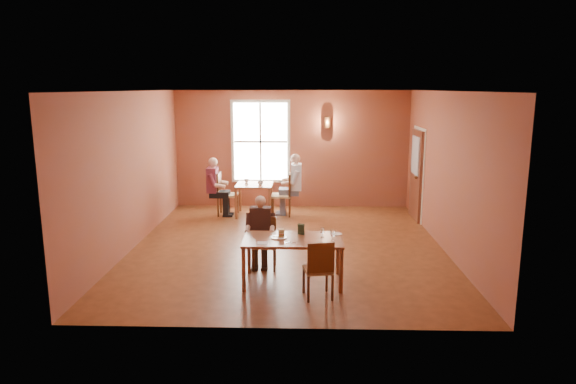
{
  "coord_description": "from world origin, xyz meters",
  "views": [
    {
      "loc": [
        0.29,
        -9.65,
        3.06
      ],
      "look_at": [
        0.0,
        0.2,
        1.05
      ],
      "focal_mm": 32.0,
      "sensor_mm": 36.0,
      "label": 1
    }
  ],
  "objects_px": {
    "diner_main": "(264,235)",
    "main_table": "(293,261)",
    "diner_white": "(282,186)",
    "chair_diner_maroon": "(228,194)",
    "chair_diner_white": "(281,195)",
    "chair_empty": "(318,268)",
    "second_table": "(255,200)",
    "diner_maroon": "(226,187)",
    "chair_diner_main": "(264,244)"
  },
  "relations": [
    {
      "from": "diner_main",
      "to": "second_table",
      "type": "relative_size",
      "value": 1.36
    },
    {
      "from": "diner_main",
      "to": "chair_diner_maroon",
      "type": "bearing_deg",
      "value": -72.78
    },
    {
      "from": "diner_main",
      "to": "diner_maroon",
      "type": "relative_size",
      "value": 0.86
    },
    {
      "from": "chair_diner_white",
      "to": "diner_maroon",
      "type": "bearing_deg",
      "value": 90.0
    },
    {
      "from": "main_table",
      "to": "second_table",
      "type": "xyz_separation_m",
      "value": [
        -1.02,
        4.4,
        0.02
      ]
    },
    {
      "from": "diner_white",
      "to": "chair_diner_maroon",
      "type": "xyz_separation_m",
      "value": [
        -1.33,
        0.0,
        -0.2
      ]
    },
    {
      "from": "chair_diner_main",
      "to": "main_table",
      "type": "bearing_deg",
      "value": 127.57
    },
    {
      "from": "chair_diner_main",
      "to": "second_table",
      "type": "bearing_deg",
      "value": -82.09
    },
    {
      "from": "second_table",
      "to": "chair_diner_maroon",
      "type": "distance_m",
      "value": 0.66
    },
    {
      "from": "chair_diner_main",
      "to": "chair_diner_maroon",
      "type": "xyz_separation_m",
      "value": [
        -1.17,
        3.75,
        0.09
      ]
    },
    {
      "from": "diner_main",
      "to": "chair_diner_white",
      "type": "distance_m",
      "value": 3.78
    },
    {
      "from": "second_table",
      "to": "chair_diner_maroon",
      "type": "xyz_separation_m",
      "value": [
        -0.65,
        0.0,
        0.14
      ]
    },
    {
      "from": "chair_diner_main",
      "to": "chair_empty",
      "type": "xyz_separation_m",
      "value": [
        0.88,
        -1.21,
        0.01
      ]
    },
    {
      "from": "chair_diner_main",
      "to": "diner_white",
      "type": "bearing_deg",
      "value": -92.43
    },
    {
      "from": "diner_main",
      "to": "diner_white",
      "type": "height_order",
      "value": "diner_white"
    },
    {
      "from": "diner_main",
      "to": "diner_maroon",
      "type": "distance_m",
      "value": 3.96
    },
    {
      "from": "second_table",
      "to": "diner_white",
      "type": "height_order",
      "value": "diner_white"
    },
    {
      "from": "chair_diner_maroon",
      "to": "diner_maroon",
      "type": "xyz_separation_m",
      "value": [
        -0.03,
        0.0,
        0.16
      ]
    },
    {
      "from": "diner_white",
      "to": "diner_maroon",
      "type": "distance_m",
      "value": 1.36
    },
    {
      "from": "diner_main",
      "to": "chair_empty",
      "type": "relative_size",
      "value": 1.33
    },
    {
      "from": "main_table",
      "to": "diner_white",
      "type": "xyz_separation_m",
      "value": [
        -0.34,
        4.4,
        0.36
      ]
    },
    {
      "from": "second_table",
      "to": "chair_diner_white",
      "type": "bearing_deg",
      "value": 0.0
    },
    {
      "from": "chair_diner_white",
      "to": "diner_white",
      "type": "height_order",
      "value": "diner_white"
    },
    {
      "from": "chair_empty",
      "to": "second_table",
      "type": "height_order",
      "value": "chair_empty"
    },
    {
      "from": "second_table",
      "to": "diner_white",
      "type": "xyz_separation_m",
      "value": [
        0.68,
        0.0,
        0.34
      ]
    },
    {
      "from": "chair_diner_main",
      "to": "chair_diner_white",
      "type": "bearing_deg",
      "value": -91.97
    },
    {
      "from": "chair_diner_main",
      "to": "diner_white",
      "type": "distance_m",
      "value": 3.76
    },
    {
      "from": "diner_main",
      "to": "diner_maroon",
      "type": "xyz_separation_m",
      "value": [
        -1.2,
        3.78,
        0.09
      ]
    },
    {
      "from": "diner_main",
      "to": "main_table",
      "type": "bearing_deg",
      "value": 128.88
    },
    {
      "from": "diner_main",
      "to": "chair_diner_maroon",
      "type": "height_order",
      "value": "diner_main"
    },
    {
      "from": "second_table",
      "to": "chair_diner_maroon",
      "type": "bearing_deg",
      "value": 180.0
    },
    {
      "from": "chair_diner_main",
      "to": "second_table",
      "type": "distance_m",
      "value": 3.78
    },
    {
      "from": "chair_diner_white",
      "to": "diner_maroon",
      "type": "distance_m",
      "value": 1.34
    },
    {
      "from": "chair_diner_white",
      "to": "diner_white",
      "type": "xyz_separation_m",
      "value": [
        0.03,
        0.0,
        0.21
      ]
    },
    {
      "from": "chair_diner_white",
      "to": "main_table",
      "type": "bearing_deg",
      "value": -175.18
    },
    {
      "from": "chair_diner_main",
      "to": "diner_main",
      "type": "xyz_separation_m",
      "value": [
        0.0,
        -0.03,
        0.16
      ]
    },
    {
      "from": "chair_diner_white",
      "to": "chair_diner_maroon",
      "type": "distance_m",
      "value": 1.3
    },
    {
      "from": "main_table",
      "to": "diner_maroon",
      "type": "bearing_deg",
      "value": 111.15
    },
    {
      "from": "second_table",
      "to": "chair_empty",
      "type": "bearing_deg",
      "value": -74.2
    },
    {
      "from": "chair_diner_maroon",
      "to": "diner_maroon",
      "type": "height_order",
      "value": "diner_maroon"
    },
    {
      "from": "diner_white",
      "to": "chair_diner_maroon",
      "type": "relative_size",
      "value": 1.38
    },
    {
      "from": "chair_empty",
      "to": "chair_diner_maroon",
      "type": "relative_size",
      "value": 0.85
    },
    {
      "from": "main_table",
      "to": "chair_diner_maroon",
      "type": "relative_size",
      "value": 1.48
    },
    {
      "from": "chair_empty",
      "to": "second_table",
      "type": "bearing_deg",
      "value": 94.64
    },
    {
      "from": "main_table",
      "to": "chair_diner_white",
      "type": "distance_m",
      "value": 4.42
    },
    {
      "from": "chair_diner_maroon",
      "to": "diner_maroon",
      "type": "distance_m",
      "value": 0.17
    },
    {
      "from": "chair_diner_maroon",
      "to": "chair_empty",
      "type": "bearing_deg",
      "value": 22.49
    },
    {
      "from": "chair_diner_main",
      "to": "chair_diner_white",
      "type": "relative_size",
      "value": 0.84
    },
    {
      "from": "chair_empty",
      "to": "diner_white",
      "type": "distance_m",
      "value": 5.02
    },
    {
      "from": "diner_main",
      "to": "second_table",
      "type": "xyz_separation_m",
      "value": [
        -0.52,
        3.78,
        -0.21
      ]
    }
  ]
}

